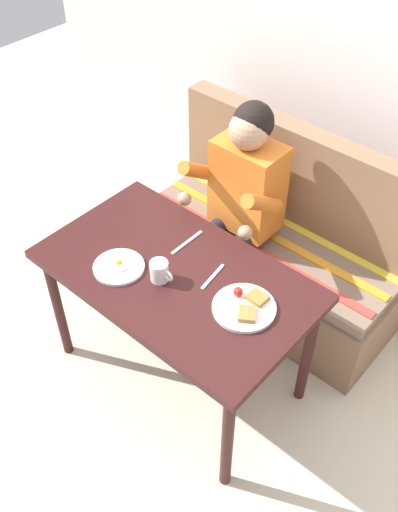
# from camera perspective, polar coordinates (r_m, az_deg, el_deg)

# --- Properties ---
(ground_plane) EXTENTS (8.00, 8.00, 0.00)m
(ground_plane) POSITION_cam_1_polar(r_m,az_deg,el_deg) (3.03, -1.91, -11.36)
(ground_plane) COLOR beige
(back_wall) EXTENTS (4.40, 0.10, 2.60)m
(back_wall) POSITION_cam_1_polar(r_m,az_deg,el_deg) (3.03, 15.01, 19.29)
(back_wall) COLOR silver
(back_wall) RESTS_ON ground
(table) EXTENTS (1.20, 0.70, 0.73)m
(table) POSITION_cam_1_polar(r_m,az_deg,el_deg) (2.53, -2.25, -2.95)
(table) COLOR #361514
(table) RESTS_ON ground
(couch) EXTENTS (1.44, 0.56, 1.00)m
(couch) POSITION_cam_1_polar(r_m,az_deg,el_deg) (3.18, 7.33, 0.68)
(couch) COLOR brown
(couch) RESTS_ON ground
(person) EXTENTS (0.45, 0.61, 1.21)m
(person) POSITION_cam_1_polar(r_m,az_deg,el_deg) (2.86, 3.94, 6.04)
(person) COLOR orange
(person) RESTS_ON ground
(plate_breakfast) EXTENTS (0.26, 0.26, 0.05)m
(plate_breakfast) POSITION_cam_1_polar(r_m,az_deg,el_deg) (2.32, 4.59, -5.06)
(plate_breakfast) COLOR white
(plate_breakfast) RESTS_ON table
(plate_eggs) EXTENTS (0.22, 0.22, 0.04)m
(plate_eggs) POSITION_cam_1_polar(r_m,az_deg,el_deg) (2.50, -7.95, -1.05)
(plate_eggs) COLOR white
(plate_eggs) RESTS_ON table
(coffee_mug) EXTENTS (0.12, 0.08, 0.09)m
(coffee_mug) POSITION_cam_1_polar(r_m,az_deg,el_deg) (2.41, -3.92, -1.47)
(coffee_mug) COLOR white
(coffee_mug) RESTS_ON table
(fork) EXTENTS (0.04, 0.17, 0.00)m
(fork) POSITION_cam_1_polar(r_m,az_deg,el_deg) (2.45, 1.37, -2.05)
(fork) COLOR silver
(fork) RESTS_ON table
(knife) EXTENTS (0.01, 0.20, 0.00)m
(knife) POSITION_cam_1_polar(r_m,az_deg,el_deg) (2.60, -1.20, 1.37)
(knife) COLOR silver
(knife) RESTS_ON table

